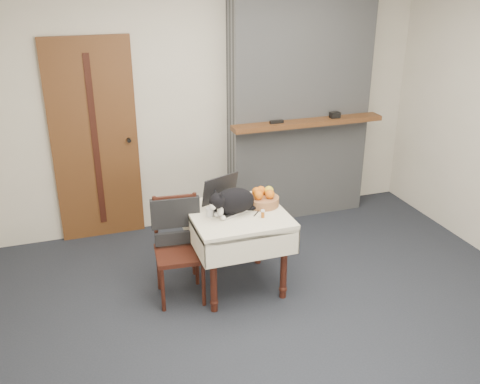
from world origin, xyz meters
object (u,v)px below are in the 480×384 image
at_px(side_table, 238,225).
at_px(pill_bottle, 263,214).
at_px(cat, 235,201).
at_px(laptop, 227,200).
at_px(fruit_basket, 263,198).
at_px(door, 95,142).
at_px(chair, 177,234).
at_px(cream_jar, 210,212).

height_order(side_table, pill_bottle, pill_bottle).
relative_size(side_table, cat, 1.47).
relative_size(laptop, fruit_basket, 1.67).
xyz_separation_m(laptop, pill_bottle, (0.21, -0.28, -0.03)).
xyz_separation_m(door, side_table, (1.00, -1.37, -0.41)).
xyz_separation_m(pill_bottle, chair, (-0.66, 0.23, -0.18)).
distance_m(cat, cream_jar, 0.22).
relative_size(laptop, chair, 0.52).
xyz_separation_m(cream_jar, chair, (-0.26, 0.06, -0.18)).
distance_m(door, cream_jar, 1.58).
bearing_deg(chair, pill_bottle, -13.63).
bearing_deg(side_table, laptop, 114.30).
height_order(cat, chair, cat).
xyz_separation_m(side_table, fruit_basket, (0.25, 0.07, 0.17)).
bearing_deg(door, laptop, -52.80).
xyz_separation_m(cat, chair, (-0.47, 0.07, -0.25)).
distance_m(cat, fruit_basket, 0.29).
bearing_deg(laptop, fruit_basket, -32.04).
bearing_deg(fruit_basket, chair, -179.82).
relative_size(laptop, cat, 0.84).
height_order(door, cat, door).
distance_m(cream_jar, pill_bottle, 0.43).
xyz_separation_m(door, pill_bottle, (1.16, -1.52, -0.27)).
distance_m(door, chair, 1.46).
xyz_separation_m(laptop, chair, (-0.45, -0.05, -0.21)).
distance_m(laptop, cream_jar, 0.22).
bearing_deg(fruit_basket, cream_jar, -172.57).
bearing_deg(side_table, pill_bottle, -44.40).
height_order(cat, fruit_basket, cat).
bearing_deg(door, fruit_basket, -46.03).
relative_size(laptop, cream_jar, 6.17).
xyz_separation_m(door, cat, (0.97, -1.37, -0.19)).
xyz_separation_m(side_table, cat, (-0.03, -0.01, 0.22)).
bearing_deg(laptop, cat, -101.78).
bearing_deg(laptop, door, 104.19).
relative_size(cat, chair, 0.61).
bearing_deg(pill_bottle, door, 127.34).
relative_size(door, fruit_basket, 7.44).
xyz_separation_m(cat, cream_jar, (-0.21, 0.01, -0.07)).
height_order(cat, pill_bottle, cat).
relative_size(cat, pill_bottle, 8.10).
distance_m(side_table, cat, 0.22).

